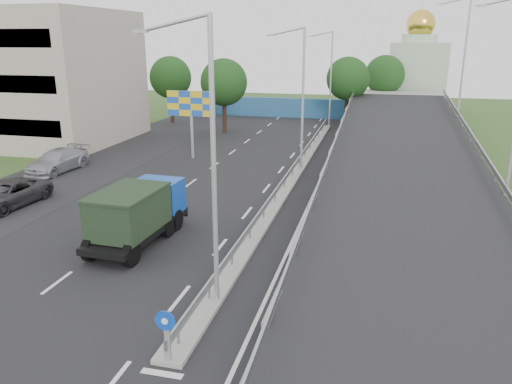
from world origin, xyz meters
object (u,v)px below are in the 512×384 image
(lamp_post_mid, at_px, (300,92))
(parked_car_c, at_px, (7,194))
(billboard, at_px, (191,108))
(lamp_post_near, at_px, (208,151))
(dump_truck, at_px, (138,212))
(parked_car_d, at_px, (57,161))
(lamp_post_far, at_px, (329,74))
(sign_bollard, at_px, (167,335))
(church, at_px, (416,72))

(lamp_post_mid, bearing_deg, parked_car_c, -141.33)
(billboard, distance_m, parked_car_c, 15.85)
(lamp_post_near, height_order, dump_truck, lamp_post_near)
(parked_car_d, bearing_deg, lamp_post_far, 58.53)
(billboard, distance_m, dump_truck, 17.87)
(dump_truck, bearing_deg, billboard, 105.26)
(sign_bollard, xyz_separation_m, parked_car_d, (-17.26, 19.50, -0.23))
(dump_truck, bearing_deg, sign_bollard, -55.92)
(lamp_post_mid, relative_size, church, 0.73)
(dump_truck, relative_size, parked_car_c, 1.20)
(lamp_post_far, xyz_separation_m, parked_car_d, (-17.37, -24.32, -5.00))
(church, bearing_deg, parked_car_d, -125.42)
(church, xyz_separation_m, dump_truck, (-15.20, -49.26, -3.74))
(lamp_post_far, height_order, dump_truck, lamp_post_far)
(lamp_post_far, xyz_separation_m, dump_truck, (-5.31, -35.26, -4.24))
(sign_bollard, bearing_deg, parked_car_c, 142.49)
(sign_bollard, relative_size, dump_truck, 0.26)
(billboard, bearing_deg, sign_bollard, -70.79)
(lamp_post_far, xyz_separation_m, church, (9.89, 14.00, -0.50))
(lamp_post_far, distance_m, church, 17.15)
(sign_bollard, bearing_deg, church, 80.19)
(church, relative_size, billboard, 2.51)
(parked_car_c, relative_size, parked_car_d, 0.98)
(sign_bollard, distance_m, dump_truck, 10.03)
(dump_truck, height_order, parked_car_c, dump_truck)
(church, bearing_deg, billboard, -120.70)
(lamp_post_far, distance_m, dump_truck, 35.91)
(sign_bollard, distance_m, parked_car_d, 26.04)
(parked_car_c, bearing_deg, lamp_post_mid, 43.27)
(lamp_post_mid, height_order, parked_car_c, lamp_post_mid)
(lamp_post_near, xyz_separation_m, lamp_post_mid, (0.00, 20.00, 0.00))
(sign_bollard, distance_m, church, 58.84)
(lamp_post_near, xyz_separation_m, parked_car_d, (-17.37, 15.68, -5.00))
(sign_bollard, bearing_deg, parked_car_d, 131.50)
(lamp_post_mid, bearing_deg, lamp_post_far, 90.00)
(lamp_post_mid, bearing_deg, church, 73.78)
(lamp_post_near, relative_size, lamp_post_far, 1.00)
(billboard, bearing_deg, parked_car_d, -142.55)
(church, height_order, parked_car_c, church)
(sign_bollard, xyz_separation_m, parked_car_c, (-15.14, 11.62, -0.28))
(church, distance_m, billboard, 37.23)
(sign_bollard, height_order, billboard, billboard)
(parked_car_c, xyz_separation_m, parked_car_d, (-2.12, 7.88, 0.05))
(lamp_post_near, distance_m, lamp_post_far, 40.00)
(billboard, bearing_deg, church, 59.30)
(parked_car_d, bearing_deg, dump_truck, -38.16)
(lamp_post_mid, relative_size, billboard, 1.83)
(lamp_post_far, bearing_deg, lamp_post_mid, -90.00)
(lamp_post_mid, distance_m, billboard, 9.47)
(billboard, distance_m, parked_car_d, 10.93)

